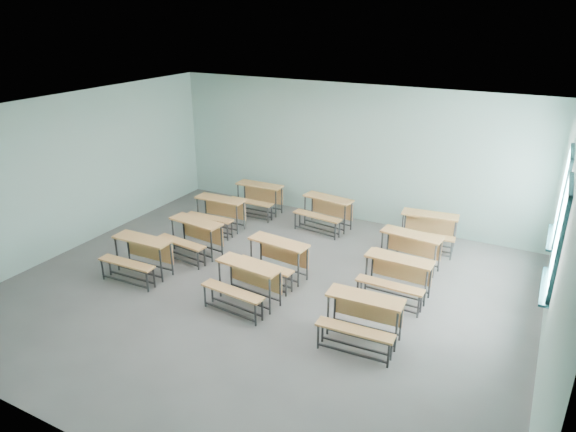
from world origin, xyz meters
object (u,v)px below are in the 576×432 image
desk_unit_r2c2 (409,247)px  desk_unit_r3c2 (429,226)px  desk_unit_r2c0 (218,209)px  desk_unit_r1c2 (397,273)px  desk_unit_r3c0 (258,195)px  desk_unit_r3c1 (326,208)px  desk_unit_r1c1 (276,255)px  desk_unit_r0c2 (363,313)px  desk_unit_r0c0 (140,252)px  desk_unit_r1c0 (193,233)px  desk_unit_r0c1 (246,279)px

desk_unit_r2c2 → desk_unit_r3c2: same height
desk_unit_r2c0 → desk_unit_r2c2: bearing=-0.3°
desk_unit_r1c2 → desk_unit_r3c2: size_ratio=0.95×
desk_unit_r3c0 → desk_unit_r3c2: (4.19, -0.01, 0.00)m
desk_unit_r3c1 → desk_unit_r1c1: bearing=-79.2°
desk_unit_r2c2 → desk_unit_r1c1: bearing=-139.3°
desk_unit_r0c2 → desk_unit_r3c2: same height
desk_unit_r0c0 → desk_unit_r3c1: (2.18, 3.70, 0.00)m
desk_unit_r2c0 → desk_unit_r2c2: 4.39m
desk_unit_r3c2 → desk_unit_r1c0: bearing=-153.9°
desk_unit_r0c1 → desk_unit_r3c0: same height
desk_unit_r1c0 → desk_unit_r0c1: bearing=-23.7°
desk_unit_r0c1 → desk_unit_r3c0: bearing=123.4°
desk_unit_r1c1 → desk_unit_r2c0: same height
desk_unit_r0c0 → desk_unit_r2c2: 5.12m
desk_unit_r0c2 → desk_unit_r1c0: (-4.09, 1.21, 0.00)m
desk_unit_r0c1 → desk_unit_r3c2: bearing=64.7°
desk_unit_r1c1 → desk_unit_r3c1: same height
desk_unit_r1c2 → desk_unit_r1c1: bearing=-169.4°
desk_unit_r0c1 → desk_unit_r3c0: 4.23m
desk_unit_r2c0 → desk_unit_r0c2: bearing=-31.1°
desk_unit_r3c1 → desk_unit_r1c2: bearing=-36.2°
desk_unit_r2c0 → desk_unit_r2c2: size_ratio=0.96×
desk_unit_r0c1 → desk_unit_r2c2: same height
desk_unit_r1c0 → desk_unit_r0c0: bearing=-100.5°
desk_unit_r2c0 → desk_unit_r3c2: bearing=14.7°
desk_unit_r1c1 → desk_unit_r2c0: bearing=153.8°
desk_unit_r0c1 → desk_unit_r3c0: size_ratio=1.05×
desk_unit_r0c1 → desk_unit_r1c2: same height
desk_unit_r2c0 → desk_unit_r3c0: same height
desk_unit_r2c0 → desk_unit_r3c1: bearing=28.1°
desk_unit_r2c2 → desk_unit_r3c1: (-2.24, 1.13, 0.00)m
desk_unit_r3c1 → desk_unit_r3c2: same height
desk_unit_r0c0 → desk_unit_r1c1: (2.32, 1.09, 0.00)m
desk_unit_r0c1 → desk_unit_r1c0: (-1.97, 1.12, 0.00)m
desk_unit_r0c0 → desk_unit_r0c2: same height
desk_unit_r0c1 → desk_unit_r1c2: (2.20, 1.40, 0.00)m
desk_unit_r0c2 → desk_unit_r2c0: bearing=147.2°
desk_unit_r0c0 → desk_unit_r3c2: size_ratio=0.96×
desk_unit_r0c0 → desk_unit_r2c0: (0.04, 2.50, 0.00)m
desk_unit_r0c2 → desk_unit_r3c0: 5.62m
desk_unit_r0c1 → desk_unit_r3c1: bearing=97.4°
desk_unit_r1c0 → desk_unit_r2c2: bearing=24.9°
desk_unit_r2c2 → desk_unit_r1c0: bearing=-155.7°
desk_unit_r0c1 → desk_unit_r2c0: bearing=138.2°
desk_unit_r0c1 → desk_unit_r3c2: (2.20, 3.72, 0.00)m
desk_unit_r0c1 → desk_unit_r2c2: bearing=55.3°
desk_unit_r0c0 → desk_unit_r1c0: size_ratio=0.96×
desk_unit_r0c1 → desk_unit_r0c2: size_ratio=1.02×
desk_unit_r1c2 → desk_unit_r0c0: bearing=-161.1°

